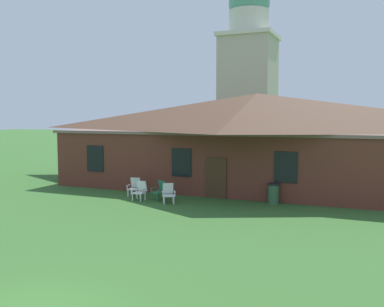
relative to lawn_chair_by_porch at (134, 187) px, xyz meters
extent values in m
cube|color=brown|center=(4.96, 6.14, 1.10)|extent=(21.95, 10.00, 3.20)
cube|color=#795B55|center=(4.96, 6.14, 2.78)|extent=(22.39, 10.20, 0.16)
pyramid|color=#4C3323|center=(4.96, 6.14, 3.97)|extent=(22.83, 10.40, 2.22)
cube|color=black|center=(-3.27, 1.11, 1.26)|extent=(1.10, 0.06, 1.50)
cube|color=black|center=(2.22, 1.11, 1.26)|extent=(1.10, 0.06, 1.50)
cube|color=black|center=(7.71, 1.11, 1.26)|extent=(1.10, 0.06, 1.50)
cube|color=#422819|center=(4.17, 1.11, 0.55)|extent=(1.10, 0.06, 2.10)
cube|color=#BCB29E|center=(0.46, 20.61, 5.28)|extent=(4.80, 4.80, 11.56)
cube|color=silver|center=(0.46, 20.61, 11.24)|extent=(5.18, 5.18, 0.36)
cylinder|color=silver|center=(0.46, 20.61, 12.52)|extent=(3.80, 3.80, 2.20)
sphere|color=#569E84|center=(0.46, 20.61, 14.30)|extent=(3.88, 3.88, 3.88)
cube|color=white|center=(0.29, -0.30, -0.32)|extent=(0.06, 0.06, 0.36)
cube|color=white|center=(-0.16, -0.38, -0.32)|extent=(0.06, 0.06, 0.36)
cube|color=white|center=(0.21, 0.14, -0.32)|extent=(0.06, 0.06, 0.36)
cube|color=white|center=(-0.24, 0.05, -0.32)|extent=(0.06, 0.06, 0.36)
cube|color=white|center=(0.02, -0.12, -0.11)|extent=(0.62, 0.61, 0.05)
cube|color=white|center=(-0.03, 0.18, 0.19)|extent=(0.54, 0.28, 0.54)
cube|color=white|center=(0.31, -0.09, 0.08)|extent=(0.14, 0.47, 0.03)
cube|color=white|center=(0.34, -0.25, -0.03)|extent=(0.05, 0.05, 0.22)
cube|color=white|center=(-0.26, -0.19, 0.08)|extent=(0.14, 0.47, 0.03)
cube|color=white|center=(-0.23, -0.35, -0.03)|extent=(0.05, 0.05, 0.22)
cube|color=white|center=(1.05, -1.21, -0.32)|extent=(0.05, 0.05, 0.36)
cube|color=white|center=(0.60, -1.20, -0.32)|extent=(0.05, 0.05, 0.36)
cube|color=white|center=(1.06, -0.77, -0.32)|extent=(0.05, 0.05, 0.36)
cube|color=white|center=(0.61, -0.76, -0.32)|extent=(0.05, 0.05, 0.36)
cube|color=white|center=(0.83, -0.98, -0.11)|extent=(0.55, 0.53, 0.05)
cube|color=white|center=(0.84, -0.67, 0.19)|extent=(0.52, 0.20, 0.54)
cube|color=white|center=(1.12, -1.01, 0.08)|extent=(0.07, 0.47, 0.03)
cube|color=white|center=(1.12, -1.17, -0.03)|extent=(0.04, 0.04, 0.22)
cube|color=white|center=(0.54, -1.00, 0.08)|extent=(0.07, 0.47, 0.03)
cube|color=white|center=(0.54, -1.16, -0.03)|extent=(0.04, 0.04, 0.22)
cube|color=#28704C|center=(1.77, -0.79, -0.32)|extent=(0.07, 0.07, 0.36)
cube|color=#28704C|center=(1.35, -0.62, -0.32)|extent=(0.07, 0.07, 0.36)
cube|color=#28704C|center=(1.94, -0.39, -0.32)|extent=(0.07, 0.07, 0.36)
cube|color=#28704C|center=(1.52, -0.21, -0.32)|extent=(0.07, 0.07, 0.36)
cube|color=#28704C|center=(1.64, -0.50, -0.11)|extent=(0.70, 0.69, 0.05)
cube|color=#28704C|center=(1.76, -0.21, 0.19)|extent=(0.55, 0.37, 0.54)
cube|color=#28704C|center=(1.91, -0.63, 0.08)|extent=(0.23, 0.46, 0.03)
cube|color=#28704C|center=(1.84, -0.78, -0.03)|extent=(0.05, 0.05, 0.22)
cube|color=#28704C|center=(1.37, -0.41, 0.08)|extent=(0.23, 0.46, 0.03)
cube|color=#28704C|center=(1.31, -0.56, -0.03)|extent=(0.05, 0.05, 0.22)
cube|color=white|center=(2.83, -1.14, -0.32)|extent=(0.07, 0.07, 0.36)
cube|color=white|center=(2.44, -1.37, -0.32)|extent=(0.07, 0.07, 0.36)
cube|color=white|center=(2.61, -0.76, -0.32)|extent=(0.07, 0.07, 0.36)
cube|color=white|center=(2.21, -0.99, -0.32)|extent=(0.07, 0.07, 0.36)
cube|color=white|center=(2.52, -1.07, -0.11)|extent=(0.73, 0.72, 0.05)
cube|color=white|center=(2.36, -0.80, 0.19)|extent=(0.54, 0.43, 0.54)
cube|color=white|center=(2.78, -0.94, 0.08)|extent=(0.29, 0.43, 0.03)
cube|color=white|center=(2.86, -1.07, -0.03)|extent=(0.05, 0.05, 0.22)
cube|color=white|center=(2.28, -1.23, 0.08)|extent=(0.29, 0.43, 0.03)
cube|color=white|center=(2.37, -1.37, -0.03)|extent=(0.05, 0.05, 0.22)
cylinder|color=#335638|center=(7.19, 0.84, -0.05)|extent=(0.52, 0.52, 0.90)
cylinder|color=black|center=(7.19, 0.84, 0.44)|extent=(0.56, 0.56, 0.08)
camera|label=1|loc=(11.40, -19.21, 3.70)|focal=39.68mm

